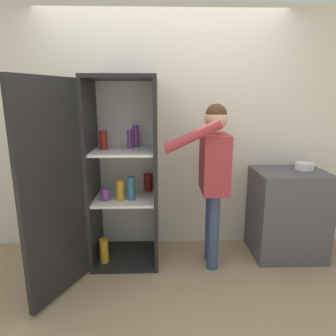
{
  "coord_description": "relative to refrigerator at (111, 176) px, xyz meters",
  "views": [
    {
      "loc": [
        -0.04,
        -2.25,
        1.65
      ],
      "look_at": [
        0.05,
        0.62,
        0.96
      ],
      "focal_mm": 32.0,
      "sensor_mm": 36.0,
      "label": 1
    }
  ],
  "objects": [
    {
      "name": "counter",
      "position": [
        1.8,
        0.12,
        -0.45
      ],
      "size": [
        0.71,
        0.56,
        0.91
      ],
      "color": "#4C4C51",
      "rests_on": "ground_plane"
    },
    {
      "name": "bowl",
      "position": [
        1.96,
        0.19,
        0.04
      ],
      "size": [
        0.19,
        0.19,
        0.07
      ],
      "color": "white",
      "rests_on": "counter"
    },
    {
      "name": "person",
      "position": [
        0.97,
        -0.06,
        0.09
      ],
      "size": [
        0.61,
        0.56,
        1.59
      ],
      "color": "#384770",
      "rests_on": "ground_plane"
    },
    {
      "name": "ground_plane",
      "position": [
        0.5,
        -0.53,
        -0.91
      ],
      "size": [
        12.0,
        12.0,
        0.0
      ],
      "primitive_type": "plane",
      "color": "tan"
    },
    {
      "name": "refrigerator",
      "position": [
        0.0,
        0.0,
        0.0
      ],
      "size": [
        0.98,
        1.22,
        1.83
      ],
      "color": "black",
      "rests_on": "ground_plane"
    },
    {
      "name": "wall_back",
      "position": [
        0.5,
        0.45,
        0.36
      ],
      "size": [
        7.0,
        0.06,
        2.55
      ],
      "color": "silver",
      "rests_on": "ground_plane"
    }
  ]
}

